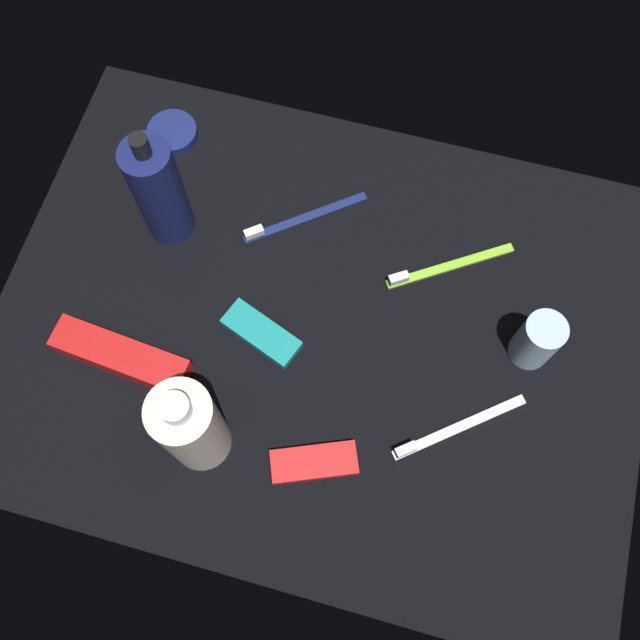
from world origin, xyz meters
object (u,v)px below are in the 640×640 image
Objects in this scene: toothbrush_lime at (443,267)px; cream_tin_left at (173,133)px; toothbrush_white at (452,430)px; toothbrush_navy at (298,219)px; snack_bar_red at (314,463)px; snack_bar_teal at (261,333)px; deodorant_stick at (537,340)px; bodywash_bottle at (191,427)px; toothpaste_box_red at (121,356)px; lotion_bottle at (159,191)px.

cream_tin_left is at bearing -14.01° from toothbrush_lime.
toothbrush_navy is at bearing -41.38° from toothbrush_white.
snack_bar_red is at bearing 109.20° from toothbrush_navy.
toothbrush_white is 26.79cm from snack_bar_teal.
deodorant_stick is 15.22cm from toothbrush_white.
cream_tin_left is at bearing -29.65° from snack_bar_teal.
toothbrush_white is (-29.15, -9.24, -7.87)cm from bodywash_bottle.
snack_bar_teal is at bearing 36.68° from toothbrush_lime.
deodorant_stick reaches higher than cream_tin_left.
bodywash_bottle is 1.80× the size of snack_bar_red.
deodorant_stick is at bearing 161.01° from cream_tin_left.
toothpaste_box_red reaches higher than toothbrush_white.
cream_tin_left is (21.13, -8.57, 0.21)cm from toothbrush_navy.
bodywash_bottle is at bearing 116.37° from lotion_bottle.
snack_bar_teal is 17.82cm from snack_bar_red.
cream_tin_left is at bearing -18.99° from deodorant_stick.
lotion_bottle reaches higher than snack_bar_red.
snack_bar_teal is at bearing -12.58° from toothbrush_white.
snack_bar_red is at bearing 172.28° from toothpaste_box_red.
toothbrush_lime is at bearing -122.31° from snack_bar_teal.
snack_bar_red is (15.23, 8.26, 0.14)cm from toothbrush_white.
toothpaste_box_red is (42.13, 1.95, 0.99)cm from toothbrush_white.
snack_bar_red is 1.47× the size of cream_tin_left.
cream_tin_left is at bearing -66.09° from bodywash_bottle.
lotion_bottle is at bearing 16.57° from toothbrush_navy.
toothbrush_lime is at bearing -75.32° from toothbrush_white.
toothpaste_box_red is (12.98, -7.29, -6.88)cm from bodywash_bottle.
toothpaste_box_red is 1.69× the size of snack_bar_red.
bodywash_bottle is at bearing 113.91° from cream_tin_left.
cream_tin_left is at bearing -75.85° from toothpaste_box_red.
toothbrush_navy is (-16.58, -4.93, -8.16)cm from lotion_bottle.
bodywash_bottle is at bearing 52.19° from toothbrush_lime.
bodywash_bottle reaches higher than deodorant_stick.
snack_bar_teal is (20.60, 15.34, 0.14)cm from toothbrush_lime.
lotion_bottle is at bearing -22.95° from toothbrush_white.
snack_bar_teal is at bearing 11.67° from deodorant_stick.
lotion_bottle reaches higher than deodorant_stick.
lotion_bottle reaches higher than toothbrush_white.
deodorant_stick is at bearing 173.95° from lotion_bottle.
toothbrush_white is 1.42× the size of snack_bar_red.
lotion_bottle is 1.07× the size of bodywash_bottle.
bodywash_bottle is 33.34cm from toothbrush_navy.
bodywash_bottle is at bearing 31.04° from deodorant_stick.
cream_tin_left is (21.10, -25.74, 0.07)cm from snack_bar_teal.
toothbrush_white is 0.94× the size of toothbrush_lime.
toothbrush_white is at bearing -173.72° from snack_bar_red.
deodorant_stick is at bearing 147.03° from toothbrush_lime.
cream_tin_left is (18.10, -40.82, -7.66)cm from bodywash_bottle.
toothbrush_white reaches higher than cream_tin_left.
snack_bar_red is at bearing 148.77° from snack_bar_teal.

